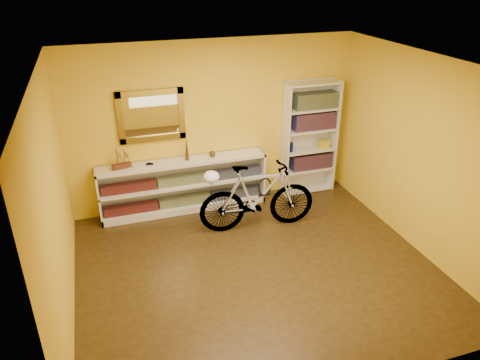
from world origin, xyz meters
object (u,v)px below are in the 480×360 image
object	(u,v)px
helmet	(211,177)
console_unit	(184,185)
bicycle	(258,197)
bookcase	(310,138)

from	to	relation	value
helmet	console_unit	bearing A→B (deg)	106.51
console_unit	bicycle	distance (m)	1.26
bookcase	bicycle	size ratio (longest dim) A/B	1.09
console_unit	helmet	xyz separation A→B (m)	(0.24, -0.81, 0.48)
console_unit	bicycle	xyz separation A→B (m)	(0.91, -0.87, 0.09)
bookcase	bicycle	xyz separation A→B (m)	(-1.23, -0.90, -0.44)
helmet	bookcase	bearing A→B (deg)	23.77
console_unit	bicycle	size ratio (longest dim) A/B	1.49
bookcase	helmet	size ratio (longest dim) A/B	8.34
console_unit	helmet	bearing A→B (deg)	-73.49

